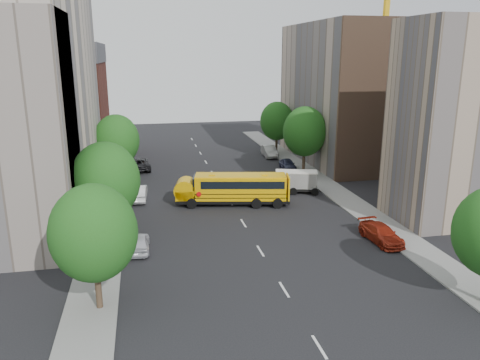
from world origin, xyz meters
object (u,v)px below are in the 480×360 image
object	(u,v)px
street_tree_0	(94,233)
street_tree_5	(277,121)
school_bus	(232,188)
safari_truck	(292,181)
parked_car_0	(139,243)
street_tree_4	(305,132)
parked_car_3	(381,234)
street_tree_2	(117,140)
parked_car_2	(139,164)
parked_car_1	(138,192)
street_tree_1	(106,181)
parked_car_4	(288,164)
parked_car_5	(269,151)

from	to	relation	value
street_tree_0	street_tree_5	xyz separation A→B (m)	(22.00, 40.00, 0.06)
street_tree_5	school_bus	xyz separation A→B (m)	(-10.95, -22.67, -3.01)
safari_truck	parked_car_0	world-z (taller)	safari_truck
street_tree_4	parked_car_3	distance (m)	22.66
street_tree_2	parked_car_2	distance (m)	7.24
street_tree_5	school_bus	bearing A→B (deg)	-115.79
street_tree_4	parked_car_3	xyz separation A→B (m)	(-1.40, -22.19, -4.41)
parked_car_2	safari_truck	bearing A→B (deg)	134.53
parked_car_1	street_tree_1	bearing A→B (deg)	81.76
parked_car_4	parked_car_5	distance (m)	7.65
street_tree_1	street_tree_4	bearing A→B (deg)	39.29
parked_car_1	parked_car_2	bearing A→B (deg)	-87.32
street_tree_5	parked_car_5	world-z (taller)	street_tree_5
parked_car_4	school_bus	bearing A→B (deg)	-125.69
street_tree_2	school_bus	bearing A→B (deg)	-43.99
parked_car_5	street_tree_4	bearing A→B (deg)	-77.47
parked_car_5	safari_truck	bearing A→B (deg)	-95.13
safari_truck	parked_car_2	size ratio (longest dim) A/B	1.03
street_tree_5	safari_truck	world-z (taller)	street_tree_5
street_tree_1	parked_car_5	distance (m)	34.53
parked_car_3	street_tree_0	bearing A→B (deg)	-168.74
school_bus	parked_car_4	xyz separation A→B (m)	(9.55, 12.64, -1.04)
street_tree_4	parked_car_1	bearing A→B (deg)	-159.81
street_tree_1	street_tree_5	world-z (taller)	street_tree_1
school_bus	parked_car_3	size ratio (longest dim) A/B	2.40
street_tree_5	parked_car_1	world-z (taller)	street_tree_5
street_tree_4	parked_car_4	world-z (taller)	street_tree_4
parked_car_2	parked_car_5	distance (m)	18.54
parked_car_3	parked_car_4	xyz separation A→B (m)	(0.00, 24.16, -0.01)
street_tree_1	parked_car_1	distance (m)	11.68
school_bus	parked_car_5	xyz separation A→B (m)	(9.25, 20.28, -0.92)
safari_truck	parked_car_3	world-z (taller)	safari_truck
safari_truck	parked_car_1	xyz separation A→B (m)	(-15.83, 0.59, -0.45)
street_tree_4	street_tree_1	bearing A→B (deg)	-140.71
street_tree_4	parked_car_5	distance (m)	10.67
school_bus	parked_car_2	size ratio (longest dim) A/B	2.01
street_tree_2	parked_car_3	distance (m)	30.56
parked_car_2	parked_car_4	world-z (taller)	parked_car_2
school_bus	street_tree_1	bearing A→B (deg)	-134.99
street_tree_1	parked_car_4	distance (m)	29.02
street_tree_1	parked_car_1	size ratio (longest dim) A/B	1.70
parked_car_1	parked_car_3	size ratio (longest dim) A/B	1.01
school_bus	parked_car_4	bearing A→B (deg)	64.35
parked_car_4	parked_car_5	world-z (taller)	parked_car_5
parked_car_1	parked_car_5	xyz separation A→B (m)	(18.17, 16.92, 0.01)
street_tree_2	parked_car_3	xyz separation A→B (m)	(20.60, -22.19, -4.16)
parked_car_1	parked_car_5	world-z (taller)	parked_car_5
street_tree_4	parked_car_0	xyz separation A→B (m)	(-19.80, -20.14, -4.42)
school_bus	parked_car_0	size ratio (longest dim) A/B	2.87
street_tree_5	parked_car_1	distance (m)	27.99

